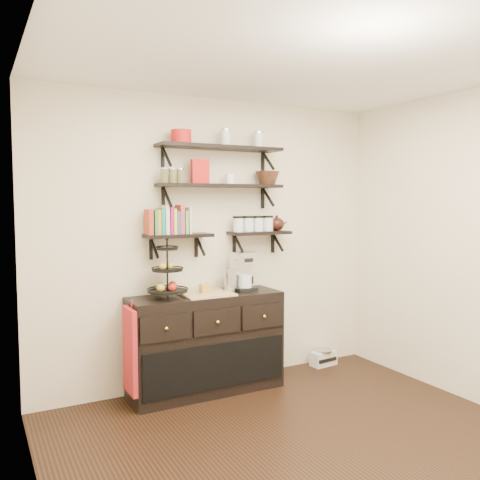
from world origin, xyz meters
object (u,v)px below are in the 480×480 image
Objects in this scene: fruit_stand at (168,278)px; radio at (323,358)px; coffee_maker at (243,272)px; sideboard at (206,343)px.

radio is at bearing 2.88° from fruit_stand.
sideboard is at bearing 178.43° from coffee_maker.
coffee_maker is (0.75, 0.02, -0.00)m from fruit_stand.
sideboard is 3.81× the size of coffee_maker.
fruit_stand reaches higher than coffee_maker.
radio is (1.41, 0.09, -0.37)m from sideboard.
sideboard is 0.72m from fruit_stand.
fruit_stand reaches higher than radio.
radio is (1.01, 0.07, -0.99)m from coffee_maker.
fruit_stand is 2.03m from radio.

